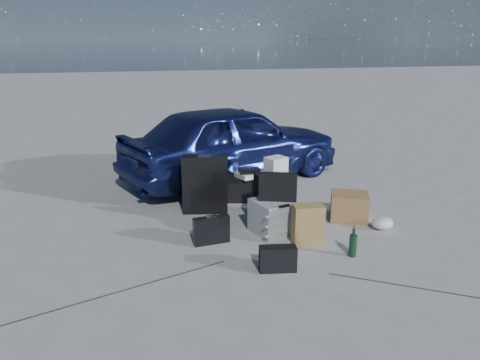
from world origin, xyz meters
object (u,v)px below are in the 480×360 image
(pelican_case, at_px, (277,216))
(duffel_bag, at_px, (251,188))
(briefcase, at_px, (211,230))
(suitcase_right, at_px, (275,196))
(car, at_px, (233,142))
(cardboard_box, at_px, (349,207))
(green_bottle, at_px, (353,242))
(suitcase_left, at_px, (205,184))

(pelican_case, bearing_deg, duffel_bag, 72.77)
(briefcase, xyz_separation_m, duffel_bag, (0.82, 1.27, 0.02))
(briefcase, distance_m, suitcase_right, 1.05)
(car, bearing_deg, cardboard_box, -175.26)
(suitcase_right, height_order, green_bottle, suitcase_right)
(briefcase, xyz_separation_m, cardboard_box, (1.79, 0.27, 0.01))
(pelican_case, relative_size, green_bottle, 1.67)
(car, distance_m, pelican_case, 2.21)
(car, height_order, green_bottle, car)
(briefcase, relative_size, suitcase_left, 0.54)
(pelican_case, distance_m, suitcase_right, 0.40)
(car, xyz_separation_m, suitcase_right, (0.07, -1.80, -0.30))
(cardboard_box, distance_m, green_bottle, 1.05)
(suitcase_right, height_order, duffel_bag, suitcase_right)
(car, height_order, suitcase_left, car)
(car, relative_size, cardboard_box, 8.03)
(suitcase_right, distance_m, cardboard_box, 0.93)
(car, height_order, pelican_case, car)
(briefcase, distance_m, suitcase_left, 1.02)
(car, relative_size, suitcase_left, 4.77)
(suitcase_left, bearing_deg, cardboard_box, -10.49)
(pelican_case, relative_size, suitcase_left, 0.72)
(suitcase_left, relative_size, duffel_bag, 1.08)
(cardboard_box, relative_size, green_bottle, 1.39)
(duffel_bag, bearing_deg, cardboard_box, -30.40)
(green_bottle, bearing_deg, duffel_bag, 104.62)
(green_bottle, bearing_deg, cardboard_box, 64.48)
(suitcase_left, bearing_deg, pelican_case, -38.62)
(duffel_bag, height_order, cardboard_box, duffel_bag)
(duffel_bag, bearing_deg, suitcase_right, -68.31)
(car, bearing_deg, briefcase, 139.89)
(briefcase, bearing_deg, cardboard_box, 2.57)
(car, bearing_deg, suitcase_left, 131.60)
(suitcase_left, xyz_separation_m, cardboard_box, (1.66, -0.72, -0.21))
(pelican_case, height_order, suitcase_left, suitcase_left)
(car, xyz_separation_m, green_bottle, (0.50, -2.99, -0.44))
(suitcase_left, height_order, suitcase_right, suitcase_left)
(cardboard_box, xyz_separation_m, green_bottle, (-0.45, -0.95, -0.01))
(car, height_order, cardboard_box, car)
(suitcase_left, height_order, green_bottle, suitcase_left)
(suitcase_left, xyz_separation_m, suitcase_right, (0.78, -0.47, -0.07))
(cardboard_box, bearing_deg, pelican_case, -172.59)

